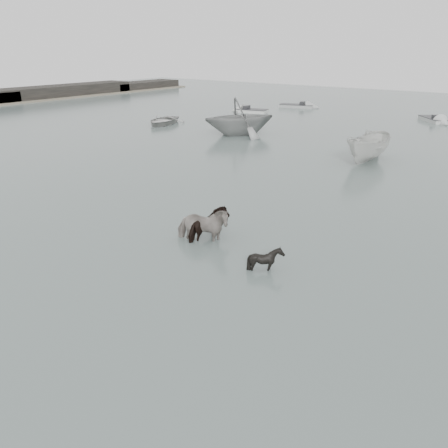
{
  "coord_description": "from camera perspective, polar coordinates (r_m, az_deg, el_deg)",
  "views": [
    {
      "loc": [
        10.3,
        -10.82,
        7.05
      ],
      "look_at": [
        1.35,
        1.03,
        1.0
      ],
      "focal_mm": 35.0,
      "sensor_mm": 36.0,
      "label": 1
    }
  ],
  "objects": [
    {
      "name": "ground",
      "position": [
        16.52,
        -5.91,
        -3.22
      ],
      "size": [
        140.0,
        140.0,
        0.0
      ],
      "primitive_type": "plane",
      "color": "#495752",
      "rests_on": "ground"
    },
    {
      "name": "boat_small",
      "position": [
        30.4,
        18.39,
        9.58
      ],
      "size": [
        2.03,
        5.2,
        1.99
      ],
      "primitive_type": "imported",
      "rotation": [
        0.0,
        0.0,
        -0.02
      ],
      "color": "beige",
      "rests_on": "ground"
    },
    {
      "name": "rowboat_lead",
      "position": [
        43.99,
        -8.01,
        13.38
      ],
      "size": [
        4.51,
        5.37,
        0.95
      ],
      "primitive_type": "imported",
      "rotation": [
        0.0,
        0.0,
        0.3
      ],
      "color": "#ABAAA6",
      "rests_on": "ground"
    },
    {
      "name": "skiff_outer",
      "position": [
        51.83,
        3.62,
        14.74
      ],
      "size": [
        5.19,
        2.72,
        0.75
      ],
      "primitive_type": null,
      "rotation": [
        0.0,
        0.0,
        3.38
      ],
      "color": "silver",
      "rests_on": "ground"
    },
    {
      "name": "rowboat_trail",
      "position": [
        38.13,
        2.07,
        13.96
      ],
      "size": [
        7.77,
        8.01,
        3.22
      ],
      "primitive_type": "imported",
      "rotation": [
        0.0,
        0.0,
        2.56
      ],
      "color": "gray",
      "rests_on": "ground"
    },
    {
      "name": "skiff_mid",
      "position": [
        50.09,
        25.81,
        12.39
      ],
      "size": [
        4.65,
        5.27,
        0.75
      ],
      "primitive_type": null,
      "rotation": [
        0.0,
        0.0,
        -0.9
      ],
      "color": "#B0B3B0",
      "rests_on": "ground"
    },
    {
      "name": "pony_black",
      "position": [
        14.74,
        5.48,
        -4.12
      ],
      "size": [
        1.09,
        1.0,
        1.09
      ],
      "primitive_type": "imported",
      "rotation": [
        0.0,
        0.0,
        1.45
      ],
      "color": "black",
      "rests_on": "ground"
    },
    {
      "name": "pony_pinto",
      "position": [
        16.74,
        -2.85,
        0.59
      ],
      "size": [
        2.34,
        1.81,
        1.8
      ],
      "primitive_type": "imported",
      "rotation": [
        0.0,
        0.0,
        2.03
      ],
      "color": "black",
      "rests_on": "ground"
    },
    {
      "name": "pony_dark",
      "position": [
        17.06,
        -1.92,
        0.47
      ],
      "size": [
        1.68,
        1.81,
        1.49
      ],
      "primitive_type": "imported",
      "rotation": [
        0.0,
        0.0,
        1.9
      ],
      "color": "black",
      "rests_on": "ground"
    },
    {
      "name": "skiff_far",
      "position": [
        56.89,
        9.49,
        15.16
      ],
      "size": [
        5.94,
        3.12,
        0.75
      ],
      "primitive_type": null,
      "rotation": [
        0.0,
        0.0,
        0.28
      ],
      "color": "#9A9C99",
      "rests_on": "ground"
    }
  ]
}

